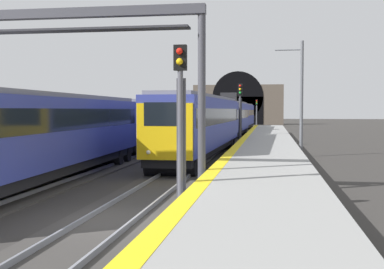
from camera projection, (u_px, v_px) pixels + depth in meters
The scene contains 12 objects.
ground_plane at pixel (112, 223), 14.02m from camera, with size 320.00×320.00×0.00m, color #302D2B.
platform_right at pixel (259, 209), 13.34m from camera, with size 112.00×3.91×1.04m, color gray.
platform_right_edge_strip at pixel (197, 189), 13.58m from camera, with size 112.00×0.50×0.01m, color yellow.
track_main_line at pixel (112, 221), 14.02m from camera, with size 160.00×2.99×0.21m.
train_main_approaching at pixel (228, 118), 52.32m from camera, with size 61.50×3.32×5.01m.
train_adjacent_platform at pixel (158, 121), 41.94m from camera, with size 62.06×3.26×4.81m.
railway_signal_near at pixel (181, 117), 14.63m from camera, with size 0.39×0.38×5.13m.
railway_signal_mid at pixel (240, 109), 42.95m from camera, with size 0.39×0.38×5.48m.
railway_signal_far at pixel (257, 110), 92.87m from camera, with size 0.39×0.38×5.11m.
overhead_signal_gantry at pixel (81, 53), 18.30m from camera, with size 0.70×9.35×6.98m.
tunnel_portal at pixel (238, 105), 106.16m from camera, with size 2.75×19.28×11.36m.
catenary_mast_near at pixel (301, 98), 33.37m from camera, with size 0.22×1.92×7.86m.
Camera 1 is at (-13.34, -4.46, 3.22)m, focal length 46.10 mm.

